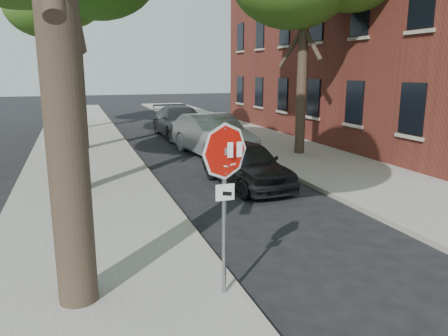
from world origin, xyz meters
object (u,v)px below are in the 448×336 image
object	(u,v)px
car_b	(213,135)
car_c	(181,122)
tree_far	(65,0)
stop_sign	(225,177)
car_a	(246,164)

from	to	relation	value
car_b	car_c	distance (m)	5.62
tree_far	stop_sign	bearing A→B (deg)	-84.54
stop_sign	tree_far	bearing A→B (deg)	95.46
car_a	car_c	xyz separation A→B (m)	(0.46, 10.51, 0.11)
tree_far	car_b	bearing A→B (deg)	-62.02
tree_far	car_b	distance (m)	13.01
tree_far	car_c	xyz separation A→B (m)	(5.32, -4.39, -6.42)
stop_sign	car_b	world-z (taller)	stop_sign
car_b	car_c	bearing A→B (deg)	83.49
tree_far	car_a	world-z (taller)	tree_far
tree_far	car_b	world-z (taller)	tree_far
tree_far	car_b	xyz separation A→B (m)	(5.32, -10.02, -6.37)
tree_far	car_a	size ratio (longest dim) A/B	2.31
stop_sign	car_b	size ratio (longest dim) A/B	0.51
car_b	tree_far	bearing A→B (deg)	111.48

